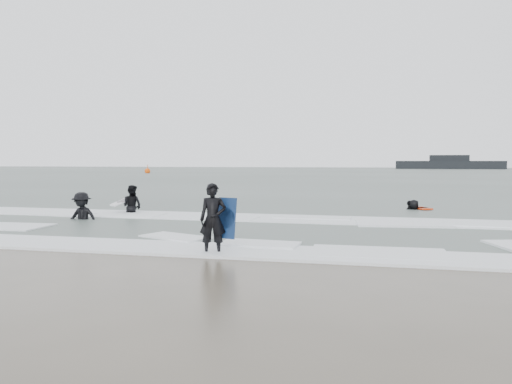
% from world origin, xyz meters
% --- Properties ---
extents(ground, '(320.00, 320.00, 0.00)m').
position_xyz_m(ground, '(0.00, 0.00, 0.00)').
color(ground, brown).
rests_on(ground, ground).
extents(sea, '(320.00, 320.00, 0.00)m').
position_xyz_m(sea, '(0.00, 80.00, 0.06)').
color(sea, '#47544C').
rests_on(sea, ground).
extents(surfer_centre, '(0.70, 0.55, 1.70)m').
position_xyz_m(surfer_centre, '(0.48, -1.02, 0.00)').
color(surfer_centre, black).
rests_on(surfer_centre, ground).
extents(surfer_wading, '(0.96, 0.81, 1.76)m').
position_xyz_m(surfer_wading, '(-5.61, 6.50, 0.00)').
color(surfer_wading, black).
rests_on(surfer_wading, ground).
extents(surfer_breaker, '(1.26, 0.76, 1.91)m').
position_xyz_m(surfer_breaker, '(-6.30, 4.03, 0.00)').
color(surfer_breaker, black).
rests_on(surfer_breaker, ground).
extents(surfer_right_near, '(0.95, 0.92, 1.60)m').
position_xyz_m(surfer_right_near, '(5.54, 11.01, 0.00)').
color(surfer_right_near, black).
rests_on(surfer_right_near, ground).
extents(surfer_right_far, '(0.92, 0.73, 1.64)m').
position_xyz_m(surfer_right_far, '(5.68, 10.98, 0.00)').
color(surfer_right_far, black).
rests_on(surfer_right_far, ground).
extents(surf_foam, '(30.03, 9.06, 0.09)m').
position_xyz_m(surf_foam, '(0.00, 3.70, 0.04)').
color(surf_foam, white).
rests_on(surf_foam, ground).
extents(bodyboards, '(12.96, 12.62, 1.25)m').
position_xyz_m(bodyboards, '(0.26, 5.65, 0.50)').
color(bodyboards, '#11264F').
rests_on(bodyboards, ground).
extents(buoy, '(1.00, 1.00, 1.65)m').
position_xyz_m(buoy, '(-36.13, 69.51, 0.42)').
color(buoy, '#EE4F0A').
rests_on(buoy, ground).
extents(vessel_horizon, '(27.95, 4.99, 3.79)m').
position_xyz_m(vessel_horizon, '(22.25, 132.90, 1.41)').
color(vessel_horizon, black).
rests_on(vessel_horizon, ground).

